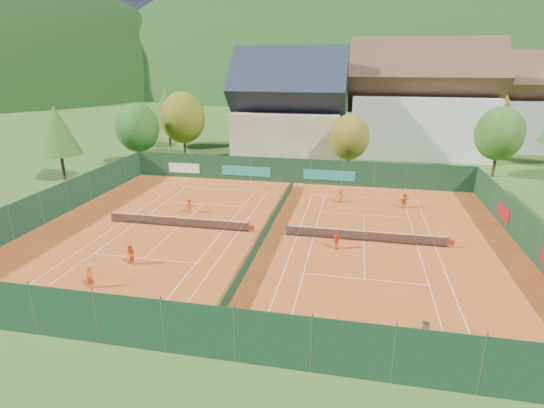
{
  "coord_description": "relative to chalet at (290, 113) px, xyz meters",
  "views": [
    {
      "loc": [
        6.9,
        -32.34,
        13.82
      ],
      "look_at": [
        0.0,
        2.0,
        2.0
      ],
      "focal_mm": 28.0,
      "sensor_mm": 36.0,
      "label": 1
    }
  ],
  "objects": [
    {
      "name": "player_right_near",
      "position": [
        8.86,
        -31.9,
        -5.88
      ],
      "size": [
        0.84,
        0.9,
        1.49
      ],
      "primitive_type": "imported",
      "rotation": [
        0.0,
        0.0,
        0.88
      ],
      "color": "#E84A14",
      "rests_on": "ground"
    },
    {
      "name": "tree_west_back",
      "position": [
        -21.0,
        4.0,
        0.11
      ],
      "size": [
        5.6,
        5.6,
        10.0
      ],
      "color": "#452718",
      "rests_on": "ground"
    },
    {
      "name": "player_left_mid",
      "position": [
        -5.34,
        -37.52,
        -5.86
      ],
      "size": [
        0.92,
        0.85,
        1.53
      ],
      "primitive_type": "imported",
      "rotation": [
        0.0,
        0.0,
        -0.46
      ],
      "color": "#FE5816",
      "rests_on": "ground"
    },
    {
      "name": "clay_pad",
      "position": [
        3.0,
        -30.0,
        -6.62
      ],
      "size": [
        40.0,
        32.0,
        0.01
      ],
      "primitive_type": "cube",
      "color": "#BB4E1B",
      "rests_on": "ground"
    },
    {
      "name": "tree_east_back",
      "position": [
        29.0,
        10.0,
        0.12
      ],
      "size": [
        7.15,
        7.15,
        10.86
      ],
      "color": "#4A321A",
      "rests_on": "ground"
    },
    {
      "name": "mountain_backdrop",
      "position": [
        31.54,
        203.48,
        -46.26
      ],
      "size": [
        820.0,
        530.0,
        242.0
      ],
      "color": "black",
      "rests_on": "ground"
    },
    {
      "name": "player_right_far_b",
      "position": [
        14.88,
        -20.77,
        -5.84
      ],
      "size": [
        1.45,
        1.23,
        1.57
      ],
      "primitive_type": "imported",
      "rotation": [
        0.0,
        0.0,
        3.77
      ],
      "color": "orange",
      "rests_on": "ground"
    },
    {
      "name": "fence_east",
      "position": [
        23.0,
        -29.95,
        -5.14
      ],
      "size": [
        0.09,
        32.0,
        3.0
      ],
      "color": "#14391C",
      "rests_on": "ground"
    },
    {
      "name": "loose_ball_0",
      "position": [
        -3.21,
        -35.9,
        -6.59
      ],
      "size": [
        0.07,
        0.07,
        0.07
      ],
      "primitive_type": "sphere",
      "color": "#CCD833",
      "rests_on": "ground"
    },
    {
      "name": "player_right_far_a",
      "position": [
        8.64,
        -20.22,
        -5.93
      ],
      "size": [
        0.77,
        0.59,
        1.4
      ],
      "primitive_type": "imported",
      "rotation": [
        0.0,
        0.0,
        2.9
      ],
      "color": "#CE4E12",
      "rests_on": "ground"
    },
    {
      "name": "ball_hopper",
      "position": [
        14.12,
        -41.91,
        -6.07
      ],
      "size": [
        0.34,
        0.34,
        0.8
      ],
      "color": "slate",
      "rests_on": "ground"
    },
    {
      "name": "tree_east_front",
      "position": [
        27.0,
        -6.0,
        -1.23
      ],
      "size": [
        5.72,
        5.72,
        8.69
      ],
      "color": "#422717",
      "rests_on": "ground"
    },
    {
      "name": "tree_west_mid",
      "position": [
        -15.0,
        -4.0,
        -0.56
      ],
      "size": [
        6.44,
        6.44,
        9.78
      ],
      "color": "#4D2E1B",
      "rests_on": "ground"
    },
    {
      "name": "fence_west",
      "position": [
        -17.0,
        -30.0,
        -5.12
      ],
      "size": [
        0.04,
        32.0,
        3.0
      ],
      "color": "#143721",
      "rests_on": "ground"
    },
    {
      "name": "tree_west_front",
      "position": [
        -19.0,
        -10.0,
        -1.23
      ],
      "size": [
        5.72,
        5.72,
        8.69
      ],
      "color": "#442918",
      "rests_on": "ground"
    },
    {
      "name": "hotel_block_a",
      "position": [
        19.0,
        6.0,
        0.76
      ],
      "size": [
        21.6,
        11.0,
        17.25
      ],
      "color": "silver",
      "rests_on": "ground"
    },
    {
      "name": "court_markings_right",
      "position": [
        11.0,
        -30.0,
        -6.61
      ],
      "size": [
        11.03,
        23.83,
        0.0
      ],
      "color": "white",
      "rests_on": "ground"
    },
    {
      "name": "loose_ball_3",
      "position": [
        -0.03,
        -19.38,
        -6.59
      ],
      "size": [
        0.07,
        0.07,
        0.07
      ],
      "primitive_type": "sphere",
      "color": "#CCD833",
      "rests_on": "ground"
    },
    {
      "name": "hotel_block_b",
      "position": [
        33.0,
        14.0,
        -0.01
      ],
      "size": [
        17.28,
        10.0,
        15.5
      ],
      "color": "silver",
      "rests_on": "ground"
    },
    {
      "name": "tennis_net_right",
      "position": [
        11.15,
        -30.0,
        -6.12
      ],
      "size": [
        13.3,
        0.1,
        1.02
      ],
      "color": "#59595B",
      "rests_on": "ground"
    },
    {
      "name": "player_left_far",
      "position": [
        -5.34,
        -26.43,
        -5.88
      ],
      "size": [
        1.03,
        0.68,
        1.48
      ],
      "primitive_type": "imported",
      "rotation": [
        0.0,
        0.0,
        3.29
      ],
      "color": "#D54512",
      "rests_on": "ground"
    },
    {
      "name": "fence_south",
      "position": [
        3.0,
        -46.0,
        -5.12
      ],
      "size": [
        40.0,
        0.04,
        3.0
      ],
      "color": "#12331C",
      "rests_on": "ground"
    },
    {
      "name": "tennis_net_left",
      "position": [
        -4.85,
        -30.0,
        -6.12
      ],
      "size": [
        13.3,
        0.1,
        1.02
      ],
      "color": "#59595B",
      "rests_on": "ground"
    },
    {
      "name": "court_divider",
      "position": [
        3.0,
        -30.0,
        -6.12
      ],
      "size": [
        0.03,
        28.8,
        1.0
      ],
      "color": "#13361F",
      "rests_on": "ground"
    },
    {
      "name": "court_markings_left",
      "position": [
        -5.0,
        -30.0,
        -6.61
      ],
      "size": [
        11.03,
        23.83,
        0.0
      ],
      "color": "white",
      "rests_on": "ground"
    },
    {
      "name": "player_left_near",
      "position": [
        -6.22,
        -41.02,
        -5.87
      ],
      "size": [
        0.6,
        0.44,
        1.5
      ],
      "primitive_type": "imported",
      "rotation": [
        0.0,
        0.0,
        0.16
      ],
      "color": "#E55414",
      "rests_on": "ground"
    },
    {
      "name": "fence_north",
      "position": [
        2.54,
        -14.01,
        -5.16
      ],
      "size": [
        40.0,
        0.1,
        3.0
      ],
      "color": "#13341C",
      "rests_on": "ground"
    },
    {
      "name": "ground",
      "position": [
        3.0,
        -30.0,
        -6.64
      ],
      "size": [
        600.0,
        600.0,
        0.0
      ],
      "primitive_type": "plane",
      "color": "#31561B",
      "rests_on": "ground"
    },
    {
      "name": "loose_ball_2",
      "position": [
        6.49,
        -27.57,
        -6.59
      ],
      "size": [
        0.07,
        0.07,
        0.07
      ],
      "primitive_type": "sphere",
      "color": "#CCD833",
      "rests_on": "ground"
    },
    {
      "name": "tree_west_side",
      "position": [
        -25.0,
        -18.0,
        -0.56
      ],
      "size": [
        5.04,
        5.04,
        9.0
      ],
      "color": "#472D19",
      "rests_on": "ground"
    },
    {
      "name": "loose_ball_1",
      "position": [
        7.08,
        -42.23,
        -6.59
      ],
      "size": [
        0.07,
        0.07,
        0.07
      ],
      "primitive_type": "sphere",
      "color": "#CCD833",
      "rests_on": "ground"
    },
    {
      "name": "tree_center",
      "position": [
        9.0,
        -8.0,
        -1.91
      ],
      "size": [
        5.01,
        5.01,
        7.6
      ],
      "color": "#422A17",
      "rests_on": "ground"
    },
    {
      "name": "chalet",
      "position": [
        0.0,
        0.0,
        0.0
      ],
      "size": [
        16.2,
        12.0,
        16.0
      ],
      "color": "beige",
      "rests_on": "ground"
    }
  ]
}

